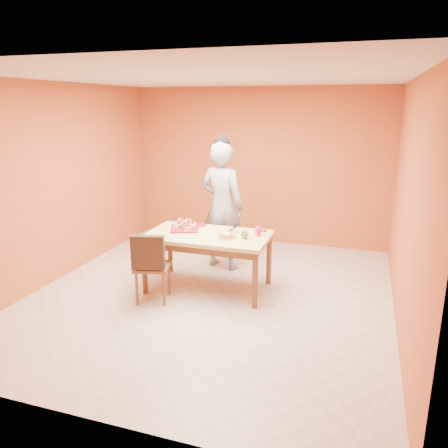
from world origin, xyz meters
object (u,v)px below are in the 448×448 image
(red_dinner_plate, at_px, (198,225))
(checker_tin, at_px, (264,230))
(person, at_px, (222,206))
(pastry_platter, at_px, (184,229))
(dining_table, at_px, (208,241))
(sponge_cake, at_px, (227,235))
(egg_ornament, at_px, (245,234))
(dining_chair, at_px, (152,265))
(magenta_glass, at_px, (258,232))

(red_dinner_plate, bearing_deg, checker_tin, 0.00)
(person, height_order, pastry_platter, person)
(dining_table, xyz_separation_m, red_dinner_plate, (-0.28, 0.35, 0.10))
(person, distance_m, checker_tin, 0.90)
(sponge_cake, distance_m, checker_tin, 0.58)
(dining_table, distance_m, sponge_cake, 0.34)
(pastry_platter, height_order, sponge_cake, sponge_cake)
(pastry_platter, bearing_deg, dining_table, -15.26)
(sponge_cake, bearing_deg, egg_ornament, 13.15)
(dining_table, distance_m, dining_chair, 0.81)
(dining_chair, xyz_separation_m, pastry_platter, (0.16, 0.68, 0.30))
(person, height_order, magenta_glass, person)
(egg_ornament, bearing_deg, dining_chair, -164.44)
(checker_tin, bearing_deg, sponge_cake, -129.81)
(dining_chair, bearing_deg, red_dinner_plate, 60.52)
(dining_chair, xyz_separation_m, sponge_cake, (0.83, 0.48, 0.33))
(checker_tin, bearing_deg, egg_ornament, -111.67)
(red_dinner_plate, height_order, magenta_glass, magenta_glass)
(dining_table, distance_m, egg_ornament, 0.53)
(sponge_cake, bearing_deg, dining_chair, -149.89)
(pastry_platter, bearing_deg, checker_tin, 13.38)
(dining_table, distance_m, magenta_glass, 0.67)
(dining_chair, distance_m, red_dinner_plate, 1.01)
(red_dinner_plate, distance_m, egg_ornament, 0.88)
(dining_table, bearing_deg, person, 95.18)
(dining_table, bearing_deg, pastry_platter, 164.74)
(person, xyz_separation_m, egg_ornament, (0.58, -0.87, -0.13))
(pastry_platter, bearing_deg, sponge_cake, -16.40)
(pastry_platter, distance_m, checker_tin, 1.07)
(person, bearing_deg, checker_tin, 160.13)
(dining_table, bearing_deg, red_dinner_plate, 128.43)
(pastry_platter, xyz_separation_m, sponge_cake, (0.67, -0.20, 0.03))
(dining_chair, distance_m, sponge_cake, 1.01)
(egg_ornament, height_order, magenta_glass, egg_ornament)
(egg_ornament, relative_size, magenta_glass, 1.11)
(sponge_cake, distance_m, magenta_glass, 0.42)
(red_dinner_plate, relative_size, magenta_glass, 2.06)
(egg_ornament, bearing_deg, checker_tin, 56.91)
(person, distance_m, egg_ornament, 1.05)
(dining_table, relative_size, person, 0.84)
(egg_ornament, distance_m, checker_tin, 0.43)
(magenta_glass, bearing_deg, dining_chair, -148.97)
(red_dinner_plate, height_order, egg_ornament, egg_ornament)
(egg_ornament, bearing_deg, pastry_platter, 159.12)
(dining_table, relative_size, dining_chair, 1.76)
(sponge_cake, bearing_deg, dining_table, 162.17)
(person, xyz_separation_m, sponge_cake, (0.37, -0.92, -0.15))
(pastry_platter, height_order, checker_tin, checker_tin)
(person, xyz_separation_m, red_dinner_plate, (-0.20, -0.47, -0.18))
(magenta_glass, relative_size, checker_tin, 1.24)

